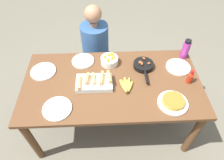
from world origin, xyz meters
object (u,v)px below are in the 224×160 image
Objects in this scene: empty_plate_near_front at (57,109)px; fruit_bowl_mango at (110,60)px; empty_plate_mid_edge at (83,61)px; water_bottle at (186,49)px; empty_plate_far_left at (43,71)px; person_figure at (96,56)px; melon_tray at (94,82)px; hot_sauce_bottle at (190,77)px; frittata_plate_center at (173,102)px; empty_plate_far_right at (178,67)px; skillet at (143,65)px; banana_bunch at (127,86)px.

empty_plate_near_front is 0.72m from fruit_bowl_mango.
water_bottle is at bearing 1.53° from empty_plate_mid_edge.
fruit_bowl_mango is (0.28, -0.04, 0.04)m from empty_plate_mid_edge.
empty_plate_far_left is 0.77m from person_figure.
empty_plate_mid_edge is at bearing 111.08° from melon_tray.
hot_sauce_bottle is (1.40, -0.19, 0.06)m from empty_plate_far_left.
frittata_plate_center is 1.06× the size of empty_plate_far_left.
hot_sauce_bottle is (0.05, -0.19, 0.06)m from empty_plate_far_right.
frittata_plate_center is (0.19, -0.45, -0.00)m from skillet.
water_bottle reaches higher than empty_plate_far_right.
skillet is 1.66× the size of water_bottle.
banana_bunch is 0.80× the size of empty_plate_near_front.
empty_plate_near_front and empty_plate_mid_edge have the same top height.
frittata_plate_center is 0.66m from water_bottle.
empty_plate_mid_edge is 1.30× the size of fruit_bowl_mango.
frittata_plate_center is 1.14× the size of empty_plate_mid_edge.
fruit_bowl_mango reaches higher than banana_bunch.
frittata_plate_center is at bearing -19.80° from melon_tray.
banana_bunch is 0.43m from frittata_plate_center.
empty_plate_far_left is 1.40× the size of fruit_bowl_mango.
melon_tray is 0.76m from person_figure.
person_figure reaches higher than skillet.
hot_sauce_bottle reaches higher than skillet.
empty_plate_far_right is (0.35, -0.02, -0.02)m from skillet.
empty_plate_mid_edge is at bearing 172.50° from fruit_bowl_mango.
person_figure reaches higher than empty_plate_mid_edge.
water_bottle is at bearing 31.41° from banana_bunch.
hot_sauce_bottle reaches higher than banana_bunch.
frittata_plate_center is 0.99m from empty_plate_near_front.
empty_plate_far_left and empty_plate_far_right have the same top height.
empty_plate_far_right is at bearing -30.97° from person_figure.
empty_plate_near_front is at bearing -160.43° from banana_bunch.
empty_plate_far_right is at bearing 12.66° from melon_tray.
empty_plate_mid_edge is (0.19, 0.58, 0.00)m from empty_plate_near_front.
banana_bunch is at bearing -37.64° from skillet.
frittata_plate_center is 0.98m from empty_plate_mid_edge.
fruit_bowl_mango reaches higher than empty_plate_near_front.
frittata_plate_center is at bearing 22.71° from skillet.
empty_plate_mid_edge is (-0.97, 0.13, 0.00)m from empty_plate_far_right.
fruit_bowl_mango is at bearing 8.42° from empty_plate_far_left.
person_figure is at bearing -134.65° from skillet.
melon_tray reaches higher than empty_plate_near_front.
banana_bunch is at bearing -40.93° from empty_plate_mid_edge.
person_figure is (-0.69, 0.94, -0.29)m from frittata_plate_center.
water_bottle reaches higher than hot_sauce_bottle.
empty_plate_far_right is 0.70m from fruit_bowl_mango.
empty_plate_near_front is at bearing -179.14° from frittata_plate_center.
hot_sauce_bottle is (0.60, 0.04, 0.05)m from banana_bunch.
melon_tray reaches higher than frittata_plate_center.
empty_plate_far_right is at bearing 69.44° from frittata_plate_center.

